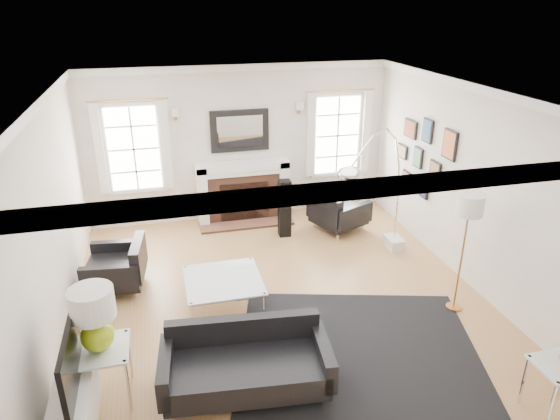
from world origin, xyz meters
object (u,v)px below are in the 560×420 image
object	(u,v)px
gourd_lamp	(94,316)
armchair_right	(336,212)
fireplace	(243,192)
armchair_left	(119,268)
coffee_table	(223,281)
sofa	(246,363)
arc_floor_lamp	(376,195)

from	to	relation	value
gourd_lamp	armchair_right	bearing A→B (deg)	41.41
armchair_right	gourd_lamp	xyz separation A→B (m)	(-3.71, -3.27, 0.68)
fireplace	gourd_lamp	xyz separation A→B (m)	(-2.20, -4.13, 0.48)
armchair_left	gourd_lamp	distance (m)	2.29
fireplace	armchair_right	size ratio (longest dim) A/B	1.51
coffee_table	gourd_lamp	bearing A→B (deg)	-137.02
armchair_left	armchair_right	xyz separation A→B (m)	(3.65, 1.10, 0.00)
fireplace	coffee_table	size ratio (longest dim) A/B	1.72
sofa	gourd_lamp	distance (m)	1.61
gourd_lamp	sofa	bearing A→B (deg)	-8.15
coffee_table	arc_floor_lamp	xyz separation A→B (m)	(2.32, 0.48, 0.81)
sofa	coffee_table	size ratio (longest dim) A/B	1.85
sofa	gourd_lamp	size ratio (longest dim) A/B	2.65
armchair_left	sofa	bearing A→B (deg)	-60.13
coffee_table	gourd_lamp	xyz separation A→B (m)	(-1.42, -1.32, 0.61)
fireplace	sofa	world-z (taller)	fireplace
fireplace	coffee_table	world-z (taller)	fireplace
arc_floor_lamp	gourd_lamp	bearing A→B (deg)	-154.30
sofa	coffee_table	xyz separation A→B (m)	(-0.01, 1.53, 0.10)
sofa	coffee_table	world-z (taller)	sofa
armchair_right	gourd_lamp	bearing A→B (deg)	-138.59
sofa	armchair_right	xyz separation A→B (m)	(2.28, 3.48, 0.02)
gourd_lamp	arc_floor_lamp	size ratio (longest dim) A/B	0.31
fireplace	armchair_right	distance (m)	1.75
sofa	arc_floor_lamp	bearing A→B (deg)	40.94
gourd_lamp	arc_floor_lamp	distance (m)	4.16
sofa	armchair_right	distance (m)	4.16
fireplace	armchair_left	world-z (taller)	fireplace
sofa	armchair_right	size ratio (longest dim) A/B	1.63
armchair_right	fireplace	bearing A→B (deg)	150.49
coffee_table	armchair_left	bearing A→B (deg)	147.72
sofa	armchair_left	size ratio (longest dim) A/B	1.90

